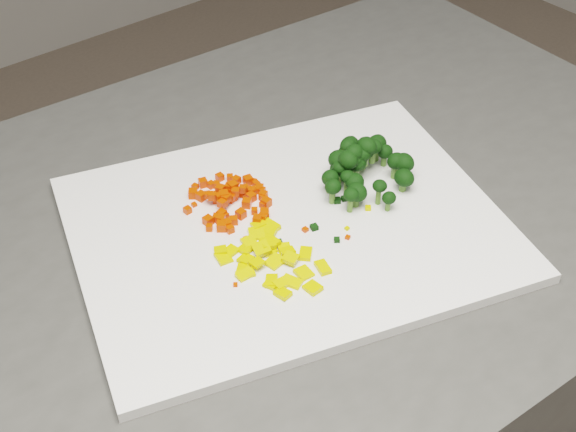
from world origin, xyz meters
TOP-DOWN VIEW (x-y plane):
  - cutting_board at (-0.36, -0.12)m, footprint 0.50×0.44m
  - carrot_pile at (-0.39, -0.05)m, footprint 0.09×0.09m
  - pepper_pile at (-0.40, -0.15)m, footprint 0.11×0.11m
  - broccoli_pile at (-0.26, -0.11)m, footprint 0.11×0.11m
  - carrot_cube_0 at (-0.35, -0.06)m, footprint 0.01×0.01m
  - carrot_cube_1 at (-0.35, -0.06)m, footprint 0.01×0.01m
  - carrot_cube_2 at (-0.37, -0.09)m, footprint 0.01×0.01m
  - carrot_cube_3 at (-0.36, -0.02)m, footprint 0.01×0.01m
  - carrot_cube_4 at (-0.36, -0.07)m, footprint 0.01×0.01m
  - carrot_cube_5 at (-0.37, -0.07)m, footprint 0.01×0.01m
  - carrot_cube_6 at (-0.35, -0.07)m, footprint 0.01×0.01m
  - carrot_cube_7 at (-0.36, -0.05)m, footprint 0.01×0.01m
  - carrot_cube_8 at (-0.41, -0.02)m, footprint 0.01×0.01m
  - carrot_cube_9 at (-0.38, -0.05)m, footprint 0.01×0.01m
  - carrot_cube_10 at (-0.38, -0.05)m, footprint 0.01×0.01m
  - carrot_cube_11 at (-0.37, -0.06)m, footprint 0.01×0.01m
  - carrot_cube_12 at (-0.35, -0.04)m, footprint 0.01×0.01m
  - carrot_cube_13 at (-0.39, -0.02)m, footprint 0.01×0.01m
  - carrot_cube_14 at (-0.39, -0.05)m, footprint 0.01×0.01m
  - carrot_cube_15 at (-0.41, -0.09)m, footprint 0.01×0.01m
  - carrot_cube_16 at (-0.39, -0.08)m, footprint 0.01×0.01m
  - carrot_cube_17 at (-0.38, -0.04)m, footprint 0.01×0.01m
  - carrot_cube_18 at (-0.40, -0.07)m, footprint 0.01×0.01m
  - carrot_cube_19 at (-0.40, -0.04)m, footprint 0.01×0.01m
  - carrot_cube_20 at (-0.41, -0.07)m, footprint 0.01×0.01m
  - carrot_cube_21 at (-0.38, -0.05)m, footprint 0.01×0.01m
  - carrot_cube_22 at (-0.37, -0.04)m, footprint 0.01×0.01m
  - carrot_cube_23 at (-0.39, -0.04)m, footprint 0.01×0.01m
  - carrot_cube_24 at (-0.37, -0.06)m, footprint 0.01×0.01m
  - carrot_cube_25 at (-0.36, -0.08)m, footprint 0.01×0.01m
  - carrot_cube_26 at (-0.39, -0.05)m, footprint 0.01×0.01m
  - carrot_cube_27 at (-0.40, -0.04)m, footprint 0.01×0.01m
  - carrot_cube_28 at (-0.40, -0.03)m, footprint 0.01×0.01m
  - carrot_cube_29 at (-0.37, -0.05)m, footprint 0.01×0.01m
  - carrot_cube_30 at (-0.37, -0.01)m, footprint 0.01×0.01m
  - carrot_cube_31 at (-0.40, -0.06)m, footprint 0.01×0.01m
  - carrot_cube_32 at (-0.35, -0.06)m, footprint 0.01×0.01m
  - carrot_cube_33 at (-0.40, -0.08)m, footprint 0.01×0.01m
  - carrot_cube_34 at (-0.38, -0.05)m, footprint 0.01×0.01m
  - carrot_cube_35 at (-0.38, -0.05)m, footprint 0.01×0.01m
  - carrot_cube_36 at (-0.35, -0.06)m, footprint 0.01×0.01m
  - carrot_cube_37 at (-0.38, -0.10)m, footprint 0.01×0.01m
  - carrot_cube_38 at (-0.37, -0.05)m, footprint 0.01×0.01m
  - carrot_cube_39 at (-0.43, -0.07)m, footprint 0.01×0.01m
  - carrot_cube_40 at (-0.38, -0.04)m, footprint 0.01×0.01m
  - carrot_cube_41 at (-0.38, -0.04)m, footprint 0.01×0.01m
  - carrot_cube_42 at (-0.39, -0.04)m, footprint 0.01×0.01m
  - carrot_cube_43 at (-0.39, -0.04)m, footprint 0.01×0.01m
  - carrot_cube_44 at (-0.43, -0.04)m, footprint 0.01×0.01m
  - carrot_cube_45 at (-0.41, -0.07)m, footprint 0.01×0.01m
  - carrot_cube_46 at (-0.41, -0.08)m, footprint 0.01×0.01m
  - carrot_cube_47 at (-0.42, -0.08)m, footprint 0.01×0.01m
  - carrot_cube_48 at (-0.37, -0.09)m, footprint 0.01×0.01m
  - carrot_cube_49 at (-0.42, -0.06)m, footprint 0.01×0.01m
  - carrot_cube_50 at (-0.38, -0.04)m, footprint 0.01×0.01m
  - carrot_cube_51 at (-0.38, -0.05)m, footprint 0.01×0.01m
  - carrot_cube_52 at (-0.38, -0.09)m, footprint 0.01×0.01m
  - carrot_cube_53 at (-0.35, -0.05)m, footprint 0.01×0.01m
  - carrot_cube_54 at (-0.40, -0.05)m, footprint 0.01×0.01m
  - carrot_cube_55 at (-0.36, -0.03)m, footprint 0.01×0.01m
  - carrot_cube_56 at (-0.38, -0.02)m, footprint 0.01×0.01m
  - carrot_cube_57 at (-0.38, -0.08)m, footprint 0.01×0.01m
  - carrot_cube_58 at (-0.35, -0.04)m, footprint 0.01×0.01m
  - carrot_cube_59 at (-0.36, -0.05)m, footprint 0.01×0.01m
  - carrot_cube_60 at (-0.41, -0.07)m, footprint 0.01×0.01m
  - carrot_cube_61 at (-0.37, -0.04)m, footprint 0.01×0.01m
  - carrot_cube_62 at (-0.40, -0.08)m, footprint 0.01×0.01m
  - carrot_cube_63 at (-0.38, -0.04)m, footprint 0.01×0.01m
  - carrot_cube_64 at (-0.35, -0.04)m, footprint 0.01×0.01m
  - carrot_cube_65 at (-0.38, -0.04)m, footprint 0.01×0.01m
  - carrot_cube_66 at (-0.36, -0.08)m, footprint 0.01×0.01m
  - carrot_cube_67 at (-0.40, -0.01)m, footprint 0.01×0.01m
  - carrot_cube_68 at (-0.39, -0.01)m, footprint 0.01×0.01m
  - carrot_cube_69 at (-0.41, -0.07)m, footprint 0.01×0.01m
  - pepper_chunk_0 at (-0.41, -0.12)m, footprint 0.02×0.02m
  - pepper_chunk_1 at (-0.43, -0.17)m, footprint 0.02×0.02m
  - pepper_chunk_2 at (-0.42, -0.13)m, footprint 0.02×0.02m
  - pepper_chunk_3 at (-0.38, -0.16)m, footprint 0.02×0.02m
  - pepper_chunk_4 at (-0.41, -0.13)m, footprint 0.02×0.02m
  - pepper_chunk_5 at (-0.42, -0.18)m, footprint 0.02×0.01m
  - pepper_chunk_6 at (-0.39, -0.16)m, footprint 0.02×0.02m
  - pepper_chunk_7 at (-0.39, -0.15)m, footprint 0.02×0.01m
  - pepper_chunk_8 at (-0.44, -0.15)m, footprint 0.02×0.02m
  - pepper_chunk_9 at (-0.40, -0.20)m, footprint 0.01×0.02m
  - pepper_chunk_10 at (-0.42, -0.12)m, footprint 0.02×0.02m
  - pepper_chunk_11 at (-0.44, -0.15)m, footprint 0.02×0.01m
  - pepper_chunk_12 at (-0.39, -0.12)m, footprint 0.02×0.02m
  - pepper_chunk_13 at (-0.44, -0.14)m, footprint 0.02×0.02m
  - pepper_chunk_14 at (-0.42, -0.17)m, footprint 0.02×0.02m
  - pepper_chunk_15 at (-0.43, -0.19)m, footprint 0.01×0.02m
  - pepper_chunk_16 at (-0.39, -0.11)m, footprint 0.02×0.02m
  - pepper_chunk_17 at (-0.40, -0.14)m, footprint 0.02×0.01m
  - pepper_chunk_18 at (-0.41, -0.18)m, footprint 0.02×0.02m
  - pepper_chunk_19 at (-0.43, -0.11)m, footprint 0.02×0.02m
  - pepper_chunk_20 at (-0.44, -0.12)m, footprint 0.02×0.02m
  - pepper_chunk_21 at (-0.44, -0.11)m, footprint 0.02×0.02m
  - pepper_chunk_22 at (-0.38, -0.19)m, footprint 0.02×0.02m
  - pepper_chunk_23 at (-0.41, -0.15)m, footprint 0.02×0.02m
  - pepper_chunk_24 at (-0.40, -0.13)m, footprint 0.02×0.02m
  - pepper_chunk_25 at (-0.39, -0.14)m, footprint 0.02×0.02m
  - pepper_chunk_26 at (-0.39, -0.18)m, footprint 0.02×0.02m
  - pepper_chunk_27 at (-0.39, -0.13)m, footprint 0.01×0.01m
  - pepper_chunk_28 at (-0.39, -0.10)m, footprint 0.02×0.01m
  - pepper_chunk_29 at (-0.42, -0.15)m, footprint 0.01×0.01m
  - pepper_chunk_30 at (-0.38, -0.11)m, footprint 0.02×0.02m
  - broccoli_floret_0 at (-0.30, -0.14)m, footprint 0.02×0.02m
  - broccoli_floret_1 at (-0.27, -0.11)m, footprint 0.03×0.03m
  - broccoli_floret_2 at (-0.23, -0.15)m, footprint 0.03×0.03m
  - broccoli_floret_3 at (-0.28, -0.12)m, footprint 0.02×0.02m
  - broccoli_floret_4 at (-0.26, -0.11)m, footprint 0.02×0.02m
  - broccoli_floret_5 at (-0.25, -0.11)m, footprint 0.03×0.03m
  - broccoli_floret_6 at (-0.23, -0.10)m, footprint 0.03×0.03m
  - broccoli_floret_7 at (-0.24, -0.10)m, footprint 0.03×0.03m
  - broccoli_floret_8 at (-0.26, -0.09)m, footprint 0.03×0.03m
  - broccoli_floret_9 at (-0.22, -0.14)m, footprint 0.03×0.03m
  - broccoli_floret_10 at (-0.28, -0.12)m, footprint 0.03×0.03m
  - broccoli_floret_11 at (-0.27, -0.16)m, footprint 0.02×0.02m
  - broccoli_floret_12 at (-0.22, -0.11)m, footprint 0.02×0.02m
  - broccoli_floret_13 at (-0.25, -0.08)m, footprint 0.03×0.03m
  - broccoli_floret_14 at (-0.29, -0.10)m, footprint 0.03×0.03m
  - broccoli_floret_15 at (-0.27, -0.15)m, footprint 0.02×0.02m
  - broccoli_floret_16 at (-0.29, -0.14)m, footprint 0.03×0.03m
  - broccoli_floret_17 at (-0.24, -0.11)m, footprint 0.03×0.03m
  - broccoli_floret_18 at (-0.22, -0.09)m, footprint 0.03×0.03m
  - broccoli_floret_19 at (-0.28, -0.10)m, footprint 0.02×0.02m
  - broccoli_floret_20 at (-0.26, -0.10)m, footprint 0.03×0.03m
  - broccoli_floret_21 at (-0.26, -0.11)m, footprint 0.03×0.03m
  - broccoli_floret_22 at (-0.27, -0.09)m, footprint 0.03×0.03m
  - broccoli_floret_23 at (-0.30, -0.12)m, footprint 0.02×0.02m
  - broccoli_floret_24 at (-0.22, -0.13)m, footprint 0.03×0.03m
  - broccoli_floret_25 at (-0.25, -0.09)m, footprint 0.03×0.03m
  - broccoli_floret_26 at (-0.27, -0.10)m, footprint 0.03×0.03m
  - broccoli_floret_27 at (-0.26, -0.09)m, footprint 0.03×0.03m
  - stray_bit_0 at (-0.35, -0.14)m, footprint 0.01×0.01m
  - stray_bit_1 at (-0.34, -0.14)m, footprint 0.01×0.01m
  - stray_bit_2 at (-0.33, -0.17)m, footprint 0.01×0.01m
  - stray_bit_3 at (-0.28, -0.15)m, footprint 0.01×0.01m
  - stray_bit_4 at (-0.42, -0.03)m, footprint 0.01×0.01m
  - stray_bit_5 at (-0.39, -0.13)m, footprint 0.01×0.01m
  - stray_bit_6 at (-0.41, -0.11)m, footprint 0.00×0.00m
  - stray_bit_7 at (-0.32, -0.16)m, footprint 0.00×0.00m
  - stray_bit_8 at (-0.30, -0.12)m, footprint 0.01×0.01m
  - stray_bit_9 at (-0.29, -0.12)m, footprint 0.01×0.01m
  - stray_bit_10 at (-0.45, -0.15)m, footprint 0.01×0.01m
  - stray_bit_11 at (-0.38, -0.13)m, footprint 0.01×0.01m
  - stray_bit_12 at (-0.34, -0.17)m, footprint 0.01×0.01m

SIDE VIEW (x-z plane):
  - cutting_board at x=-0.36m, z-range 0.90..0.91m
  - pepper_chunk_17 at x=-0.40m, z-range 0.91..0.92m
  - stray_bit_10 at x=-0.45m, z-range 0.91..0.91m
  - stray_bit_6 at x=-0.41m, z-range 0.91..0.91m
  - pepper_chunk_13 at x=-0.44m, z-range 0.91..0.91m
  - stray_bit_7 at x=-0.32m, z-range 0.91..0.91m
  - pepper_chunk_2 at x=-0.42m, z-range 0.91..0.92m
  - pepper_chunk_25 at x=-0.39m, z-range 0.91..0.92m
  - pepper_chunk_19 at x=-0.43m, z-range 0.91..0.92m
  - pepper_chunk_10 at x=-0.42m, z-range 0.91..0.92m
  - pepper_chunk_20 at x=-0.44m, z-range 0.91..0.92m
  - pepper_chunk_1 at x=-0.43m, z-range 0.91..0.91m
  - stray_bit_11 at x=-0.38m, z-range 0.91..0.91m
  - pepper_chunk_0 at x=-0.41m, z-range 0.91..0.92m
  - stray_bit_2 at x=-0.33m, z-range 0.91..0.91m
  - pepper_chunk_26 at x=-0.39m, z-range 0.91..0.92m
  - stray_bit_4 at x=-0.42m, z-range 0.91..0.91m
  - pepper_chunk_16 at x=-0.39m, z-range 0.91..0.92m
  - stray_bit_0 at x=-0.35m, z-range 0.91..0.91m
  - pepper_chunk_8 at x=-0.44m, z-range 0.91..0.92m
  - stray_bit_5 at x=-0.39m, z-range 0.91..0.92m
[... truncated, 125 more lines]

